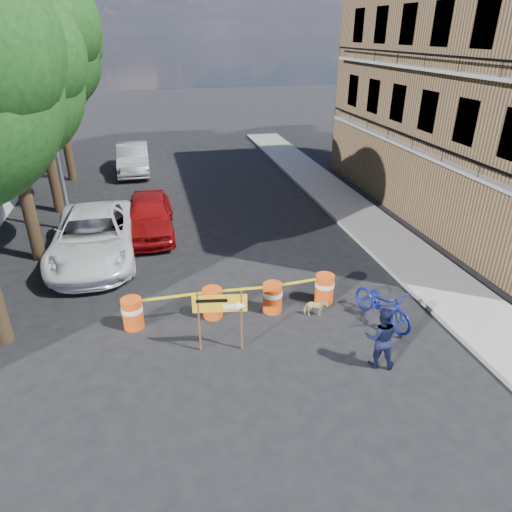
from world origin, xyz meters
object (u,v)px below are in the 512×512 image
barrel_far_right (324,288)px  pedestrian (381,338)px  barrel_mid_left (213,302)px  suv_white (94,236)px  barrel_mid_right (272,297)px  sedan_red (149,215)px  bicycle (385,288)px  sedan_silver (133,158)px  dog (316,308)px  barrel_far_left (132,313)px  detour_sign (227,308)px

barrel_far_right → pedestrian: (0.23, -3.08, 0.34)m
barrel_mid_left → suv_white: size_ratio=0.15×
barrel_mid_right → sedan_red: size_ratio=0.19×
barrel_mid_left → sedan_red: bearing=103.5°
barrel_mid_right → bicycle: 3.18m
suv_white → sedan_silver: 11.33m
sedan_silver → sedan_red: bearing=-86.4°
barrel_mid_right → dog: bearing=-25.6°
pedestrian → dog: bearing=-52.0°
barrel_far_left → pedestrian: bearing=-27.3°
barrel_mid_left → detour_sign: detour_sign is taller
barrel_mid_left → sedan_silver: size_ratio=0.18×
bicycle → sedan_silver: size_ratio=0.43×
barrel_mid_left → dog: 2.96m
suv_white → barrel_mid_left: bearing=-52.5°
barrel_far_left → bicycle: 6.99m
barrel_mid_right → sedan_silver: bearing=104.0°
barrel_far_right → sedan_silver: sedan_silver is taller
barrel_far_right → bicycle: size_ratio=0.42×
barrel_far_right → sedan_red: (-4.98, 6.52, 0.32)m
pedestrian → sedan_red: size_ratio=0.35×
pedestrian → sedan_red: pedestrian is taller
bicycle → suv_white: size_ratio=0.35×
detour_sign → barrel_mid_left: bearing=104.8°
sedan_red → barrel_far_right: bearing=-51.2°
barrel_mid_right → sedan_silver: size_ratio=0.18×
barrel_far_left → detour_sign: 2.96m
bicycle → suv_white: bicycle is taller
suv_white → sedan_silver: size_ratio=1.23×
barrel_mid_left → pedestrian: bearing=-40.0°
bicycle → barrel_mid_left: bearing=146.6°
dog → sedan_red: (-4.46, 7.21, 0.51)m
barrel_mid_left → barrel_far_left: bearing=-179.2°
barrel_far_right → pedestrian: bearing=-85.7°
detour_sign → pedestrian: detour_sign is taller
barrel_far_left → barrel_mid_right: bearing=-1.2°
bicycle → sedan_red: bearing=110.8°
barrel_mid_left → pedestrian: (3.64, -3.05, 0.34)m
dog → suv_white: size_ratio=0.11×
sedan_red → sedan_silver: 9.47m
pedestrian → sedan_silver: (-5.90, 19.05, -0.00)m
barrel_mid_left → barrel_mid_right: size_ratio=1.00×
barrel_mid_left → suv_white: bearing=126.9°
barrel_far_right → dog: (-0.52, -0.69, -0.20)m
suv_white → barrel_far_right: bearing=-33.5°
barrel_far_left → sedan_silver: (-0.04, 16.03, 0.34)m
barrel_mid_right → barrel_far_right: 1.67m
dog → barrel_far_right: bearing=-25.7°
barrel_mid_left → bicycle: size_ratio=0.42×
dog → sedan_red: bearing=43.1°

